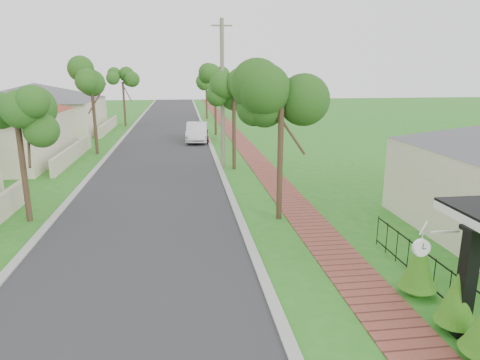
{
  "coord_description": "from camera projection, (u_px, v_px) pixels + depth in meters",
  "views": [
    {
      "loc": [
        -1.46,
        -8.72,
        5.69
      ],
      "look_at": [
        0.71,
        7.49,
        1.5
      ],
      "focal_mm": 32.0,
      "sensor_mm": 36.0,
      "label": 1
    }
  ],
  "objects": [
    {
      "name": "ground",
      "position": [
        252.0,
        322.0,
        9.97
      ],
      "size": [
        160.0,
        160.0,
        0.0
      ],
      "primitive_type": "plane",
      "color": "#27731B",
      "rests_on": "ground"
    },
    {
      "name": "station_clock",
      "position": [
        423.0,
        246.0,
        9.38
      ],
      "size": [
        1.05,
        0.13,
        0.57
      ],
      "color": "white",
      "rests_on": "ground"
    },
    {
      "name": "hedge_row",
      "position": [
        474.0,
        311.0,
        8.93
      ],
      "size": [
        0.9,
        4.76,
        2.07
      ],
      "color": "#2C6D15",
      "rests_on": "ground"
    },
    {
      "name": "near_tree",
      "position": [
        281.0,
        103.0,
        15.85
      ],
      "size": [
        2.22,
        2.22,
        5.69
      ],
      "color": "#382619",
      "rests_on": "ground"
    },
    {
      "name": "street_trees",
      "position": [
        164.0,
        85.0,
        34.25
      ],
      "size": [
        10.7,
        37.65,
        5.89
      ],
      "color": "#382619",
      "rests_on": "ground"
    },
    {
      "name": "kerb_right",
      "position": [
        215.0,
        156.0,
        29.25
      ],
      "size": [
        0.3,
        120.0,
        0.1
      ],
      "primitive_type": "cube",
      "color": "#9E9E99",
      "rests_on": "ground"
    },
    {
      "name": "parked_car_red",
      "position": [
        198.0,
        132.0,
        35.52
      ],
      "size": [
        1.82,
        4.24,
        1.43
      ],
      "primitive_type": "imported",
      "rotation": [
        0.0,
        0.0,
        -0.03
      ],
      "color": "#63170E",
      "rests_on": "ground"
    },
    {
      "name": "far_house_grey",
      "position": [
        37.0,
        107.0,
        40.11
      ],
      "size": [
        15.56,
        15.56,
        4.6
      ],
      "color": "beige",
      "rests_on": "ground"
    },
    {
      "name": "sidewalk",
      "position": [
        252.0,
        155.0,
        29.59
      ],
      "size": [
        1.5,
        120.0,
        0.03
      ],
      "primitive_type": "cube",
      "color": "brown",
      "rests_on": "ground"
    },
    {
      "name": "parked_car_white",
      "position": [
        197.0,
        132.0,
        35.14
      ],
      "size": [
        1.94,
        4.82,
        1.56
      ],
      "primitive_type": "imported",
      "rotation": [
        0.0,
        0.0,
        -0.06
      ],
      "color": "silver",
      "rests_on": "ground"
    },
    {
      "name": "utility_pole",
      "position": [
        222.0,
        95.0,
        24.97
      ],
      "size": [
        1.2,
        0.24,
        8.55
      ],
      "color": "#776E5C",
      "rests_on": "ground"
    },
    {
      "name": "picket_fence",
      "position": [
        450.0,
        288.0,
        10.47
      ],
      "size": [
        0.03,
        8.02,
        1.0
      ],
      "color": "black",
      "rests_on": "ground"
    },
    {
      "name": "kerb_left",
      "position": [
        105.0,
        159.0,
        28.32
      ],
      "size": [
        0.3,
        120.0,
        0.1
      ],
      "primitive_type": "cube",
      "color": "#9E9E99",
      "rests_on": "ground"
    },
    {
      "name": "porch_post",
      "position": [
        466.0,
        287.0,
        9.32
      ],
      "size": [
        0.48,
        0.48,
        2.52
      ],
      "color": "black",
      "rests_on": "ground"
    },
    {
      "name": "road",
      "position": [
        161.0,
        158.0,
        28.78
      ],
      "size": [
        7.0,
        120.0,
        0.02
      ],
      "primitive_type": "cube",
      "color": "#28282B",
      "rests_on": "ground"
    }
  ]
}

